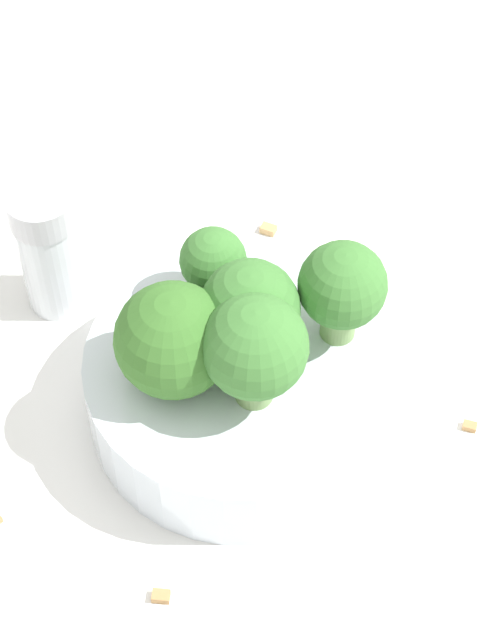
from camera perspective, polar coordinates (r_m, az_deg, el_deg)
ground_plane at (r=0.56m, az=0.00°, el=-4.83°), size 3.00×3.00×0.00m
bowl at (r=0.54m, az=0.00°, el=-3.53°), size 0.16×0.16×0.05m
broccoli_floret_0 at (r=0.48m, az=0.80°, el=-1.56°), size 0.05×0.05×0.06m
broccoli_floret_1 at (r=0.51m, az=5.48°, el=1.70°), size 0.04×0.04×0.06m
broccoli_floret_2 at (r=0.50m, az=-3.58°, el=-1.10°), size 0.06×0.06×0.06m
broccoli_floret_3 at (r=0.53m, az=-1.44°, el=3.06°), size 0.03×0.03×0.04m
broccoli_floret_4 at (r=0.50m, az=0.36°, el=0.65°), size 0.05×0.05×0.06m
pepper_shaker at (r=0.58m, az=-10.13°, el=3.72°), size 0.04×0.04×0.08m
almond_crumb_0 at (r=0.64m, az=1.53°, el=5.00°), size 0.01×0.01×0.01m
almond_crumb_1 at (r=0.56m, az=12.18°, el=-5.46°), size 0.01×0.01×0.01m
almond_crumb_3 at (r=0.51m, az=-4.25°, el=-14.38°), size 0.01×0.01×0.01m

